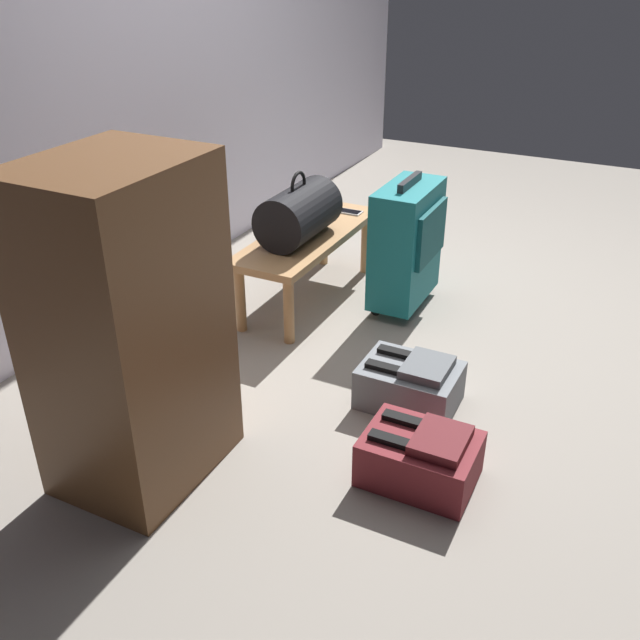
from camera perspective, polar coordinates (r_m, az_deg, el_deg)
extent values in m
plane|color=gray|center=(3.40, 10.29, -0.88)|extent=(6.60, 6.60, 0.00)
cube|color=#A87A4C|center=(3.51, -1.00, 6.82)|extent=(1.00, 0.36, 0.04)
cylinder|color=#A87A4C|center=(3.18, -2.55, 0.77)|extent=(0.05, 0.05, 0.33)
cylinder|color=#A87A4C|center=(3.90, 3.73, 6.15)|extent=(0.05, 0.05, 0.33)
cylinder|color=#A87A4C|center=(3.30, -6.51, 1.70)|extent=(0.05, 0.05, 0.33)
cylinder|color=#A87A4C|center=(4.00, 0.28, 6.80)|extent=(0.05, 0.05, 0.33)
cylinder|color=black|center=(3.39, -1.74, 8.64)|extent=(0.44, 0.26, 0.26)
torus|color=black|center=(3.34, -1.77, 10.90)|extent=(0.14, 0.02, 0.14)
cube|color=silver|center=(3.79, 2.34, 8.80)|extent=(0.07, 0.14, 0.01)
cube|color=black|center=(3.79, 2.35, 8.86)|extent=(0.06, 0.13, 0.00)
cube|color=#14666B|center=(3.47, 7.01, 6.20)|extent=(0.45, 0.23, 0.58)
cube|color=#0E474A|center=(3.40, 9.06, 6.94)|extent=(0.36, 0.02, 0.26)
cube|color=#262628|center=(3.36, 7.32, 11.08)|extent=(0.25, 0.03, 0.04)
cylinder|color=black|center=(3.49, 4.58, 0.78)|extent=(0.02, 0.05, 0.05)
cylinder|color=black|center=(3.75, 6.44, 2.80)|extent=(0.02, 0.05, 0.05)
cube|color=slate|center=(2.82, 7.29, -5.29)|extent=(0.28, 0.38, 0.17)
cube|color=#515559|center=(2.75, 8.72, -3.83)|extent=(0.21, 0.17, 0.04)
cube|color=black|center=(2.73, 5.64, -3.96)|extent=(0.04, 0.19, 0.02)
cube|color=black|center=(2.84, 6.58, -2.73)|extent=(0.04, 0.19, 0.02)
cube|color=maroon|center=(2.46, 8.10, -11.12)|extent=(0.28, 0.38, 0.17)
cube|color=#55181C|center=(2.38, 9.80, -9.62)|extent=(0.21, 0.17, 0.04)
cube|color=black|center=(2.37, 6.21, -9.80)|extent=(0.04, 0.19, 0.02)
cube|color=black|center=(2.46, 7.27, -8.16)|extent=(0.04, 0.19, 0.02)
cube|color=brown|center=(2.31, -15.24, -0.74)|extent=(0.56, 0.44, 1.10)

